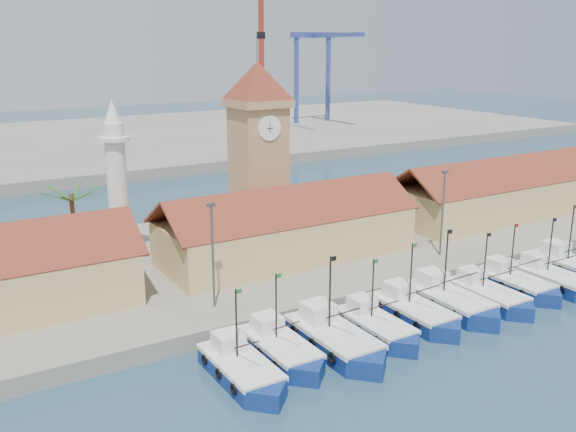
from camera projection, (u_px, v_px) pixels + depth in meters
ground at (416, 344)px, 51.00m from camera, size 400.00×400.00×0.00m
quay at (268, 252)px, 70.61m from camera, size 140.00×32.00×1.50m
terminal at (77, 144)px, 141.52m from camera, size 240.00×80.00×2.00m
boat_0 at (243, 371)px, 45.33m from camera, size 3.40×9.31×7.04m
boat_1 at (282, 351)px, 48.33m from camera, size 3.38×9.26×7.01m
boat_2 at (336, 342)px, 49.63m from camera, size 3.82×10.47×7.92m
boat_3 at (378, 328)px, 52.21m from camera, size 3.25×8.90×6.73m
boat_4 at (416, 314)px, 54.80m from camera, size 3.48×9.54×7.22m
boat_5 at (451, 303)px, 56.96m from camera, size 3.74×10.25×7.75m
boat_6 at (489, 297)px, 58.52m from camera, size 3.35×9.19×6.95m
boat_7 at (517, 285)px, 61.36m from camera, size 3.36×9.20×6.96m
boat_8 at (554, 281)px, 62.34m from camera, size 3.50×9.58×7.25m
boat_9 at (575, 269)px, 65.44m from camera, size 3.73×10.21×7.73m
hall_center at (287, 233)px, 66.44m from camera, size 27.04×10.13×7.61m
hall_right at (500, 196)px, 82.38m from camera, size 31.20×10.13×7.61m
clock_tower at (258, 149)px, 69.27m from camera, size 5.80×5.80×22.70m
minaret at (117, 181)px, 64.05m from camera, size 3.00×3.00×16.30m
palm_tree at (74, 227)px, 60.83m from camera, size 5.60×5.03×8.39m
lamp_posts at (336, 228)px, 59.43m from camera, size 80.70×0.25×9.03m
crane_red_right at (265, 26)px, 151.04m from camera, size 1.00×35.61×43.57m
gantry at (320, 53)px, 164.57m from camera, size 13.00×22.00×23.20m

